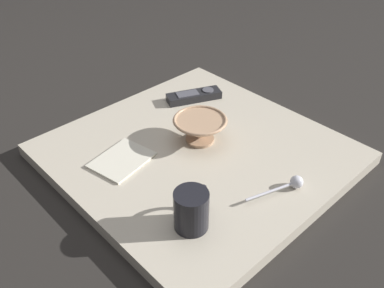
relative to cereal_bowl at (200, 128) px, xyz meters
The scene contains 7 objects.
ground_plane 0.08m from the cereal_bowl, 127.29° to the left, with size 6.00×6.00×0.00m, color black.
table 0.07m from the cereal_bowl, 127.29° to the left, with size 0.66×0.64×0.03m.
cereal_bowl is the anchor object (origin of this frame).
coffee_mug 0.29m from the cereal_bowl, 132.57° to the left, with size 0.07×0.10×0.09m.
teaspoon 0.27m from the cereal_bowl, behind, with size 0.06×0.14×0.03m.
tv_remote_near 0.21m from the cereal_bowl, 39.53° to the right, with size 0.11×0.17×0.03m.
folded_napkin 0.21m from the cereal_bowl, 70.56° to the left, with size 0.13×0.16×0.01m.
Camera 1 is at (-0.61, 0.59, 0.67)m, focal length 39.46 mm.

